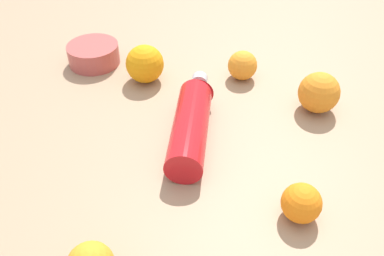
# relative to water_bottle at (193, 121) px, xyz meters

# --- Properties ---
(ground_plane) EXTENTS (2.40, 2.40, 0.00)m
(ground_plane) POSITION_rel_water_bottle_xyz_m (-0.00, 0.00, -0.03)
(ground_plane) COLOR #9E7F60
(water_bottle) EXTENTS (0.27, 0.16, 0.06)m
(water_bottle) POSITION_rel_water_bottle_xyz_m (0.00, 0.00, 0.00)
(water_bottle) COLOR red
(water_bottle) RESTS_ON ground_plane
(orange_0) EXTENTS (0.06, 0.06, 0.06)m
(orange_0) POSITION_rel_water_bottle_xyz_m (-0.22, -0.00, -0.00)
(orange_0) COLOR orange
(orange_0) RESTS_ON ground_plane
(orange_2) EXTENTS (0.06, 0.06, 0.06)m
(orange_2) POSITION_rel_water_bottle_xyz_m (0.09, 0.23, -0.00)
(orange_2) COLOR orange
(orange_2) RESTS_ON ground_plane
(orange_3) EXTENTS (0.08, 0.08, 0.08)m
(orange_3) POSITION_rel_water_bottle_xyz_m (-0.19, 0.18, 0.01)
(orange_3) COLOR orange
(orange_3) RESTS_ON ground_plane
(orange_4) EXTENTS (0.08, 0.08, 0.08)m
(orange_4) POSITION_rel_water_bottle_xyz_m (-0.11, -0.18, 0.01)
(orange_4) COLOR orange
(orange_4) RESTS_ON ground_plane
(ceramic_bowl) EXTENTS (0.12, 0.12, 0.05)m
(ceramic_bowl) POSITION_rel_water_bottle_xyz_m (-0.12, -0.33, -0.01)
(ceramic_bowl) COLOR #B24C47
(ceramic_bowl) RESTS_ON ground_plane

